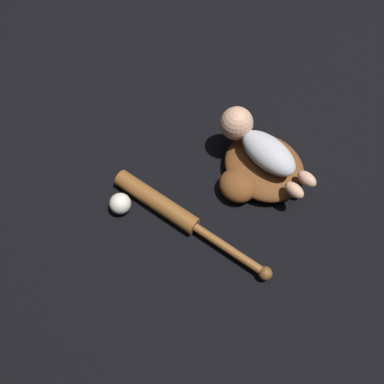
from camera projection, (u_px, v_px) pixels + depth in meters
ground_plane at (249, 166)px, 1.38m from camera, size 6.00×6.00×0.00m
baseball_glove at (260, 170)px, 1.32m from camera, size 0.34×0.35×0.08m
baby_figure at (258, 143)px, 1.26m from camera, size 0.40×0.19×0.12m
baseball_bat at (171, 211)px, 1.25m from camera, size 0.57×0.31×0.06m
baseball at (120, 204)px, 1.26m from camera, size 0.07×0.07×0.07m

